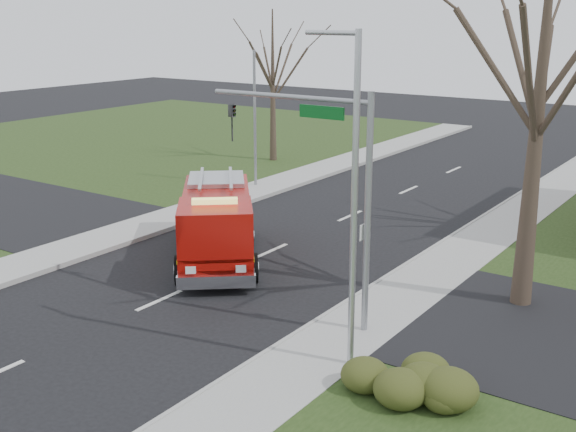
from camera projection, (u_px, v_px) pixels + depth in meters
The scene contains 10 objects.
ground at pixel (160, 301), 22.73m from camera, with size 120.00×120.00×0.00m, color black.
sidewalk_right at pixel (327, 348), 19.31m from camera, with size 2.40×80.00×0.15m, color gray.
sidewalk_left at pixel (36, 261), 26.10m from camera, with size 2.40×80.00×0.15m, color gray.
hedge_corner at pixel (407, 375), 16.85m from camera, with size 2.80×2.00×0.90m, color #353C16.
bare_tree_near at pixel (543, 62), 20.27m from camera, with size 6.00×6.00×12.00m.
bare_tree_left at pixel (273, 69), 42.54m from camera, with size 4.50×4.50×9.00m.
traffic_signal_mast at pixel (327, 165), 19.79m from camera, with size 5.29×0.18×6.80m.
streetlight_pole at pixel (352, 195), 17.19m from camera, with size 1.48×0.16×8.40m.
utility_pole_far at pixel (255, 120), 36.59m from camera, with size 0.14×0.14×7.00m, color gray.
fire_engine at pixel (217, 226), 26.08m from camera, with size 6.52×7.16×2.92m.
Camera 1 is at (15.37, -15.10, 8.72)m, focal length 45.00 mm.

